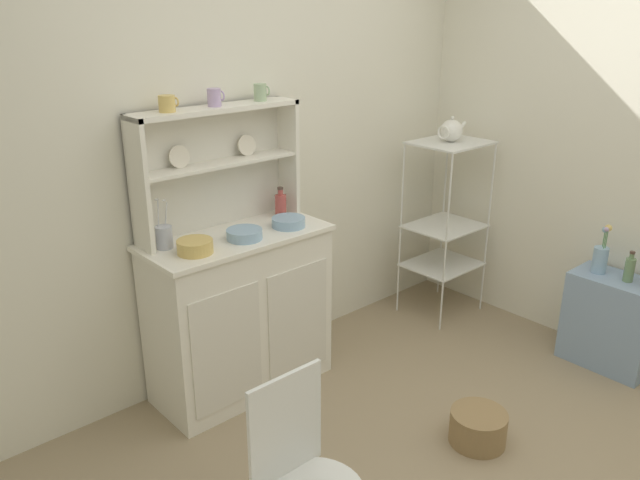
{
  "coord_description": "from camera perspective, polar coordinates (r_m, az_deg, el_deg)",
  "views": [
    {
      "loc": [
        -1.97,
        -1.17,
        1.99
      ],
      "look_at": [
        0.07,
        1.12,
        0.84
      ],
      "focal_mm": 35.52,
      "sensor_mm": 36.0,
      "label": 1
    }
  ],
  "objects": [
    {
      "name": "hutch_shelf_unit",
      "position": [
        3.26,
        -9.49,
        7.32
      ],
      "size": [
        0.91,
        0.18,
        0.63
      ],
      "color": "silver",
      "rests_on": "hutch_cabinet"
    },
    {
      "name": "porcelain_teapot",
      "position": [
        4.09,
        11.76,
        9.63
      ],
      "size": [
        0.23,
        0.14,
        0.16
      ],
      "color": "white",
      "rests_on": "bakers_rack"
    },
    {
      "name": "bowl_floral_medium",
      "position": [
        3.17,
        -6.83,
        0.52
      ],
      "size": [
        0.18,
        0.18,
        0.05
      ],
      "primitive_type": "cylinder",
      "color": "#8EB2D1",
      "rests_on": "hutch_cabinet"
    },
    {
      "name": "wall_back",
      "position": [
        3.5,
        -6.41,
        8.16
      ],
      "size": [
        3.84,
        0.05,
        2.5
      ],
      "primitive_type": "cube",
      "color": "silver",
      "rests_on": "ground"
    },
    {
      "name": "side_shelf_blue",
      "position": [
        4.04,
        24.73,
        -6.7
      ],
      "size": [
        0.28,
        0.48,
        0.55
      ],
      "primitive_type": "cube",
      "color": "#849EBC",
      "rests_on": "ground"
    },
    {
      "name": "bowl_cream_small",
      "position": [
        3.33,
        -2.85,
        1.63
      ],
      "size": [
        0.18,
        0.18,
        0.05
      ],
      "primitive_type": "cylinder",
      "color": "#8EB2D1",
      "rests_on": "hutch_cabinet"
    },
    {
      "name": "flower_vase",
      "position": [
        3.94,
        23.97,
        -1.36
      ],
      "size": [
        0.08,
        0.08,
        0.29
      ],
      "color": "#8EB2D1",
      "rests_on": "side_shelf_blue"
    },
    {
      "name": "wire_chair",
      "position": [
        2.27,
        -1.72,
        -20.0
      ],
      "size": [
        0.36,
        0.36,
        0.85
      ],
      "rotation": [
        0.0,
        0.0,
        -0.56
      ],
      "color": "white",
      "rests_on": "ground"
    },
    {
      "name": "oil_bottle",
      "position": [
        3.89,
        26.11,
        -2.36
      ],
      "size": [
        0.05,
        0.05,
        0.18
      ],
      "color": "#6B8C60",
      "rests_on": "side_shelf_blue"
    },
    {
      "name": "jam_bottle",
      "position": [
        3.48,
        -3.56,
        3.19
      ],
      "size": [
        0.06,
        0.06,
        0.17
      ],
      "color": "#B74C47",
      "rests_on": "hutch_cabinet"
    },
    {
      "name": "bakers_rack",
      "position": [
        4.22,
        11.26,
        2.63
      ],
      "size": [
        0.47,
        0.39,
        1.18
      ],
      "color": "silver",
      "rests_on": "ground"
    },
    {
      "name": "utensil_jar",
      "position": [
        3.11,
        -13.86,
        0.3
      ],
      "size": [
        0.08,
        0.08,
        0.25
      ],
      "color": "#B2B7C6",
      "rests_on": "hutch_cabinet"
    },
    {
      "name": "bowl_mixing_large",
      "position": [
        3.03,
        -11.2,
        -0.58
      ],
      "size": [
        0.17,
        0.17,
        0.06
      ],
      "primitive_type": "cylinder",
      "color": "#DBB760",
      "rests_on": "hutch_cabinet"
    },
    {
      "name": "cup_sage_2",
      "position": [
        3.33,
        -5.38,
        13.11
      ],
      "size": [
        0.08,
        0.07,
        0.09
      ],
      "color": "#9EB78E",
      "rests_on": "hutch_shelf_unit"
    },
    {
      "name": "hutch_cabinet",
      "position": [
        3.41,
        -7.22,
        -6.4
      ],
      "size": [
        0.97,
        0.45,
        0.89
      ],
      "color": "white",
      "rests_on": "ground"
    },
    {
      "name": "cup_gold_0",
      "position": [
        3.05,
        -13.61,
        11.86
      ],
      "size": [
        0.09,
        0.08,
        0.08
      ],
      "color": "#DBB760",
      "rests_on": "hutch_shelf_unit"
    },
    {
      "name": "floor_basket",
      "position": [
        3.26,
        14.05,
        -16.06
      ],
      "size": [
        0.27,
        0.27,
        0.16
      ],
      "primitive_type": "cylinder",
      "color": "#93754C",
      "rests_on": "ground"
    },
    {
      "name": "cup_lilac_1",
      "position": [
        3.17,
        -9.48,
        12.56
      ],
      "size": [
        0.08,
        0.07,
        0.09
      ],
      "color": "#B79ECC",
      "rests_on": "hutch_shelf_unit"
    }
  ]
}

